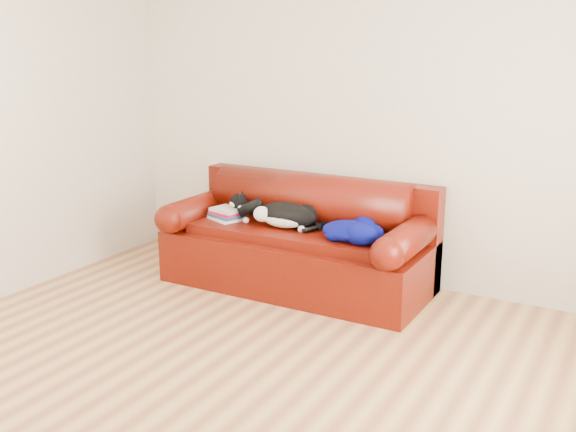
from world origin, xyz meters
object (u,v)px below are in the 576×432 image
book_stack (227,214)px  cat (285,216)px  blanket (352,230)px  sofa_base (297,258)px

book_stack → cat: cat is taller
cat → blanket: cat is taller
sofa_base → book_stack: (-0.61, -0.09, 0.31)m
cat → blanket: bearing=-22.5°
sofa_base → cat: (-0.07, -0.06, 0.36)m
book_stack → cat: 0.54m
sofa_base → book_stack: size_ratio=6.48×
book_stack → blanket: blanket is taller
sofa_base → cat: 0.37m
cat → blanket: size_ratio=1.35×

